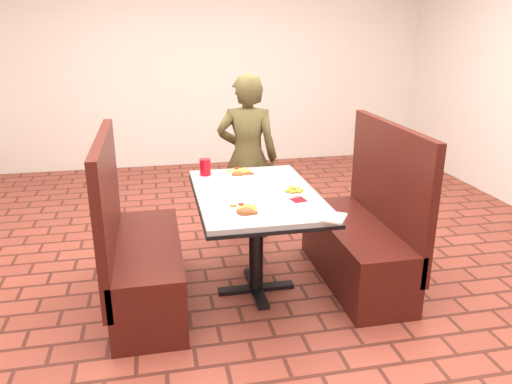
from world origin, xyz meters
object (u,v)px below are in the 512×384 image
(booth_bench_left, at_px, (140,259))
(booth_bench_right, at_px, (362,239))
(near_dinner_plate, at_px, (245,209))
(red_tumbler, at_px, (205,167))
(far_dinner_plate, at_px, (241,172))
(diner_person, at_px, (247,158))
(dining_table, at_px, (256,205))
(plantain_plate, at_px, (294,191))

(booth_bench_left, xyz_separation_m, booth_bench_right, (1.60, 0.00, 0.00))
(near_dinner_plate, relative_size, red_tumbler, 2.00)
(near_dinner_plate, xyz_separation_m, far_dinner_plate, (0.11, 0.78, -0.00))
(near_dinner_plate, distance_m, red_tumbler, 0.85)
(booth_bench_right, relative_size, red_tumbler, 9.78)
(booth_bench_left, relative_size, booth_bench_right, 1.00)
(booth_bench_right, distance_m, diner_person, 1.27)
(dining_table, distance_m, booth_bench_left, 0.86)
(near_dinner_plate, relative_size, plantain_plate, 1.25)
(plantain_plate, bearing_deg, far_dinner_plate, 120.08)
(booth_bench_left, height_order, near_dinner_plate, booth_bench_left)
(dining_table, height_order, red_tumbler, red_tumbler)
(plantain_plate, bearing_deg, booth_bench_right, 6.77)
(plantain_plate, bearing_deg, diner_person, 96.02)
(red_tumbler, bearing_deg, far_dinner_plate, -11.94)
(booth_bench_right, xyz_separation_m, diner_person, (-0.67, 1.00, 0.39))
(far_dinner_plate, bearing_deg, near_dinner_plate, -98.06)
(booth_bench_left, bearing_deg, booth_bench_right, 0.00)
(red_tumbler, bearing_deg, booth_bench_right, -23.22)
(booth_bench_left, relative_size, near_dinner_plate, 4.89)
(plantain_plate, distance_m, red_tumbler, 0.76)
(diner_person, bearing_deg, red_tumbler, 66.77)
(diner_person, distance_m, red_tumbler, 0.69)
(plantain_plate, bearing_deg, dining_table, 165.00)
(booth_bench_left, relative_size, plantain_plate, 6.09)
(dining_table, distance_m, diner_person, 1.01)
(booth_bench_left, xyz_separation_m, diner_person, (0.93, 1.00, 0.39))
(dining_table, bearing_deg, far_dinner_plate, 94.46)
(plantain_plate, relative_size, red_tumbler, 1.60)
(diner_person, height_order, far_dinner_plate, diner_person)
(booth_bench_right, distance_m, plantain_plate, 0.71)
(dining_table, relative_size, far_dinner_plate, 4.47)
(dining_table, height_order, diner_person, diner_person)
(dining_table, bearing_deg, booth_bench_right, 0.00)
(booth_bench_right, height_order, plantain_plate, booth_bench_right)
(booth_bench_left, height_order, diner_person, diner_person)
(dining_table, relative_size, red_tumbler, 9.88)
(diner_person, xyz_separation_m, near_dinner_plate, (-0.28, -1.37, 0.05))
(dining_table, xyz_separation_m, red_tumbler, (-0.29, 0.47, 0.16))
(booth_bench_left, relative_size, diner_person, 0.83)
(dining_table, height_order, plantain_plate, plantain_plate)
(dining_table, bearing_deg, booth_bench_left, 180.00)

